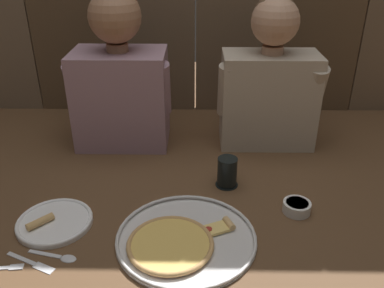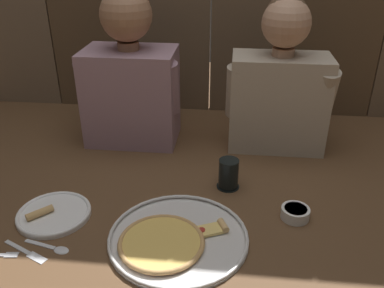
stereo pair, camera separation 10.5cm
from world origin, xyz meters
name	(u,v)px [view 1 (the left image)]	position (x,y,z in m)	size (l,w,h in m)	color
ground_plane	(193,211)	(0.00, 0.00, 0.00)	(3.20, 3.20, 0.00)	brown
pizza_tray	(181,240)	(-0.03, -0.14, 0.01)	(0.39, 0.39, 0.03)	silver
dinner_plate	(54,222)	(-0.41, -0.07, 0.01)	(0.22, 0.22, 0.03)	white
drinking_glass	(227,172)	(0.11, 0.15, 0.05)	(0.08, 0.08, 0.10)	black
dipping_bowl	(297,207)	(0.32, 0.00, 0.02)	(0.08, 0.08, 0.03)	white
table_fork	(0,268)	(-0.49, -0.25, 0.00)	(0.13, 0.03, 0.01)	silver
table_knife	(30,262)	(-0.42, -0.23, 0.00)	(0.15, 0.08, 0.01)	silver
table_spoon	(60,256)	(-0.35, -0.21, 0.00)	(0.14, 0.05, 0.01)	silver
diner_left	(120,76)	(-0.28, 0.47, 0.28)	(0.39, 0.23, 0.60)	gray
diner_right	(270,80)	(0.28, 0.47, 0.26)	(0.40, 0.20, 0.57)	#B2A38E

